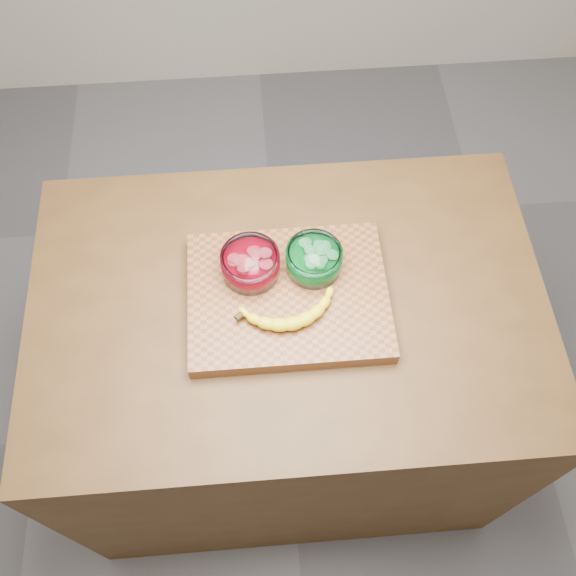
{
  "coord_description": "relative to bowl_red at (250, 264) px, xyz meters",
  "views": [
    {
      "loc": [
        -0.06,
        -0.7,
        2.19
      ],
      "look_at": [
        0.0,
        0.0,
        0.96
      ],
      "focal_mm": 40.0,
      "sensor_mm": 36.0,
      "label": 1
    }
  ],
  "objects": [
    {
      "name": "ground",
      "position": [
        0.08,
        -0.06,
        -0.97
      ],
      "size": [
        3.5,
        3.5,
        0.0
      ],
      "primitive_type": "plane",
      "color": "#5C5C60",
      "rests_on": "ground"
    },
    {
      "name": "bowl_green",
      "position": [
        0.14,
        0.0,
        -0.0
      ],
      "size": [
        0.13,
        0.13,
        0.06
      ],
      "color": "white",
      "rests_on": "cutting_board"
    },
    {
      "name": "bowl_red",
      "position": [
        0.0,
        0.0,
        0.0
      ],
      "size": [
        0.13,
        0.13,
        0.06
      ],
      "color": "white",
      "rests_on": "cutting_board"
    },
    {
      "name": "cutting_board",
      "position": [
        0.08,
        -0.06,
        -0.05
      ],
      "size": [
        0.45,
        0.35,
        0.04
      ],
      "primitive_type": "cube",
      "color": "brown",
      "rests_on": "counter"
    },
    {
      "name": "counter",
      "position": [
        0.08,
        -0.06,
        -0.52
      ],
      "size": [
        1.2,
        0.8,
        0.9
      ],
      "primitive_type": "cube",
      "color": "#4A2F16",
      "rests_on": "ground"
    },
    {
      "name": "banana",
      "position": [
        0.07,
        -0.12,
        -0.01
      ],
      "size": [
        0.25,
        0.13,
        0.03
      ],
      "primitive_type": null,
      "color": "yellow",
      "rests_on": "cutting_board"
    },
    {
      "name": "room_shell",
      "position": [
        0.08,
        -0.06,
        0.71
      ],
      "size": [
        3.52,
        3.52,
        2.71
      ],
      "color": "beige",
      "rests_on": "ground"
    }
  ]
}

